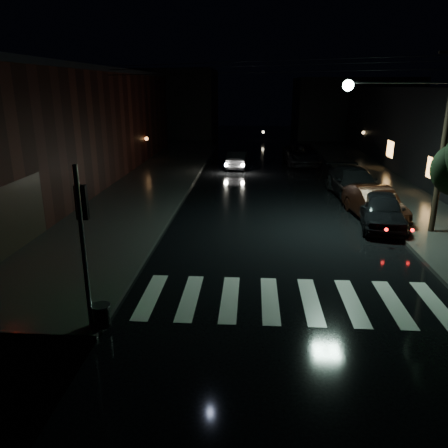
% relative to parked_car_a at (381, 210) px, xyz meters
% --- Properties ---
extents(ground, '(120.00, 120.00, 0.00)m').
position_rel_parked_car_a_xyz_m(ground, '(-7.60, -7.95, -0.78)').
color(ground, black).
rests_on(ground, ground).
extents(sidewalk_left, '(6.00, 44.00, 0.15)m').
position_rel_parked_car_a_xyz_m(sidewalk_left, '(-12.60, 6.05, -0.71)').
color(sidewalk_left, '#282826').
rests_on(sidewalk_left, ground).
extents(sidewalk_right, '(4.00, 44.00, 0.15)m').
position_rel_parked_car_a_xyz_m(sidewalk_right, '(2.40, 6.05, -0.71)').
color(sidewalk_right, '#282826').
rests_on(sidewalk_right, ground).
extents(building_left, '(10.00, 36.00, 7.00)m').
position_rel_parked_car_a_xyz_m(building_left, '(-19.60, 8.05, 2.72)').
color(building_left, black).
rests_on(building_left, ground).
extents(building_far_left, '(14.00, 10.00, 8.00)m').
position_rel_parked_car_a_xyz_m(building_far_left, '(-17.60, 37.05, 3.22)').
color(building_far_left, black).
rests_on(building_far_left, ground).
extents(building_far_right, '(14.00, 10.00, 7.00)m').
position_rel_parked_car_a_xyz_m(building_far_right, '(6.40, 37.05, 2.72)').
color(building_far_right, black).
rests_on(building_far_right, ground).
extents(crosswalk, '(9.00, 3.00, 0.01)m').
position_rel_parked_car_a_xyz_m(crosswalk, '(-4.60, -7.45, -0.78)').
color(crosswalk, beige).
rests_on(crosswalk, ground).
extents(signal_pole_corner, '(0.68, 0.61, 4.20)m').
position_rel_parked_car_a_xyz_m(signal_pole_corner, '(-9.74, -9.41, 0.76)').
color(signal_pole_corner, slate).
rests_on(signal_pole_corner, ground).
extents(utility_pole, '(4.92, 0.44, 8.00)m').
position_rel_parked_car_a_xyz_m(utility_pole, '(1.23, -0.95, 3.82)').
color(utility_pole, black).
rests_on(utility_pole, ground).
extents(parked_car_a, '(2.43, 4.79, 1.56)m').
position_rel_parked_car_a_xyz_m(parked_car_a, '(0.00, 0.00, 0.00)').
color(parked_car_a, black).
rests_on(parked_car_a, ground).
extents(parked_car_b, '(2.21, 4.86, 1.55)m').
position_rel_parked_car_a_xyz_m(parked_car_b, '(0.00, 1.17, -0.01)').
color(parked_car_b, black).
rests_on(parked_car_b, ground).
extents(parked_car_c, '(2.71, 5.72, 1.61)m').
position_rel_parked_car_a_xyz_m(parked_car_c, '(0.00, 5.63, 0.02)').
color(parked_car_c, black).
rests_on(parked_car_c, ground).
extents(parked_car_d, '(2.89, 5.82, 1.59)m').
position_rel_parked_car_a_xyz_m(parked_car_d, '(-1.80, 16.27, 0.01)').
color(parked_car_d, black).
rests_on(parked_car_d, ground).
extents(oncoming_car, '(1.66, 4.11, 1.33)m').
position_rel_parked_car_a_xyz_m(oncoming_car, '(-6.94, 14.27, -0.12)').
color(oncoming_car, black).
rests_on(oncoming_car, ground).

